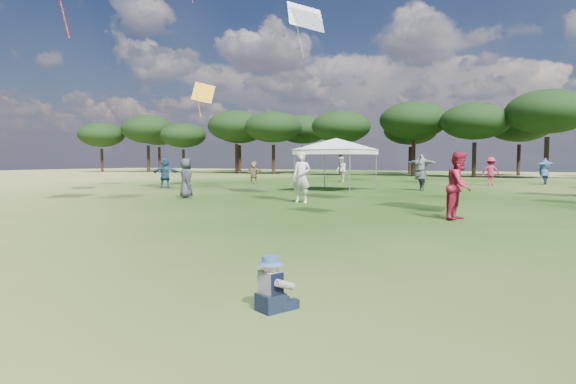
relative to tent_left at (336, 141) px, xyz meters
name	(u,v)px	position (x,y,z in m)	size (l,w,h in m)	color
ground	(96,380)	(6.66, -21.14, -2.62)	(140.00, 140.00, 0.00)	#284815
tree_line	(537,118)	(9.05, 26.27, 2.80)	(108.78, 17.63, 7.77)	black
tent_left	(336,141)	(0.00, 0.00, 0.00)	(6.71, 6.71, 3.04)	gray
toddler	(272,286)	(7.00, -19.12, -2.36)	(0.45, 0.49, 0.60)	black
festival_crowd	(432,174)	(4.56, 1.88, -1.74)	(29.74, 23.59, 1.92)	navy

